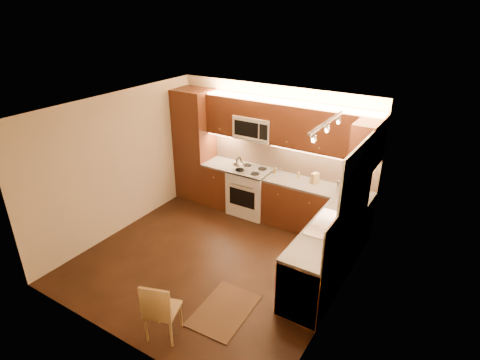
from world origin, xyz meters
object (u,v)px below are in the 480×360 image
Objects in this scene: soap_bottle at (358,201)px; kettle at (239,163)px; microwave at (255,127)px; knife_block at (315,178)px; stove at (251,191)px; toaster_oven at (350,188)px; sink at (331,221)px; dining_chair at (163,308)px.

kettle is at bearing -167.71° from soap_bottle.
microwave reaches higher than knife_block.
kettle reaches higher than soap_bottle.
stove is 2.00m from toaster_oven.
soap_bottle is at bearing 79.15° from sink.
toaster_oven is (2.14, 0.11, -0.03)m from kettle.
kettle is 1.48m from knife_block.
toaster_oven is at bearing 0.31° from stove.
dining_chair is (0.68, -3.45, -1.29)m from microwave.
kettle reaches higher than stove.
toaster_oven reaches higher than stove.
toaster_oven is at bearing 50.91° from dining_chair.
kettle is at bearing -156.27° from stove.
sink is at bearing -32.21° from microwave.
dining_chair is at bearing -121.07° from sink.
stove is 2.24m from soap_bottle.
kettle is (-0.22, -0.10, 0.58)m from stove.
knife_block reaches higher than sink.
toaster_oven is 0.43× the size of dining_chair.
sink is 2.35× the size of toaster_oven.
kettle is 1.35× the size of soap_bottle.
sink is 1.14m from toaster_oven.
stove is at bearing -160.95° from toaster_oven.
dining_chair is at bearing -71.12° from kettle.
kettle is (-2.22, 1.03, 0.07)m from sink.
toaster_oven is at bearing 6.08° from kettle.
microwave is 2.05m from toaster_oven.
soap_bottle reaches higher than stove.
stove is at bearing -90.00° from microwave.
knife_block is at bearing 61.92° from dining_chair.
toaster_oven is at bearing 8.94° from knife_block.
stove is 1.36m from knife_block.
kettle reaches higher than toaster_oven.
microwave is at bearing 147.79° from sink.
knife_block is at bearing -1.28° from microwave.
soap_bottle is 3.37m from dining_chair.
soap_bottle is at bearing -37.40° from toaster_oven.
soap_bottle is (0.23, -0.35, -0.02)m from toaster_oven.
soap_bottle reaches higher than dining_chair.
microwave is 0.88× the size of sink.
kettle reaches higher than sink.
sink is 2.45m from kettle.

